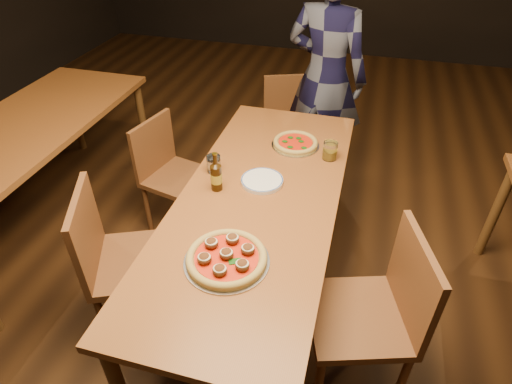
% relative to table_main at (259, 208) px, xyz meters
% --- Properties ---
extents(ground, '(9.00, 9.00, 0.00)m').
position_rel_table_main_xyz_m(ground, '(0.00, 0.00, -0.68)').
color(ground, black).
extents(table_main, '(0.80, 2.00, 0.75)m').
position_rel_table_main_xyz_m(table_main, '(0.00, 0.00, 0.00)').
color(table_main, brown).
rests_on(table_main, ground).
extents(table_left, '(0.80, 2.00, 0.75)m').
position_rel_table_main_xyz_m(table_left, '(-1.70, 0.30, 0.00)').
color(table_left, brown).
rests_on(table_left, ground).
extents(chair_main_nw, '(0.58, 0.58, 0.95)m').
position_rel_table_main_xyz_m(chair_main_nw, '(-0.56, -0.34, -0.21)').
color(chair_main_nw, brown).
rests_on(chair_main_nw, ground).
extents(chair_main_sw, '(0.47, 0.47, 0.84)m').
position_rel_table_main_xyz_m(chair_main_sw, '(-0.69, 0.48, -0.26)').
color(chair_main_sw, brown).
rests_on(chair_main_sw, ground).
extents(chair_main_e, '(0.56, 0.56, 0.95)m').
position_rel_table_main_xyz_m(chair_main_e, '(0.57, -0.39, -0.20)').
color(chair_main_e, brown).
rests_on(chair_main_e, ground).
extents(chair_end, '(0.53, 0.53, 0.87)m').
position_rel_table_main_xyz_m(chair_end, '(-0.07, 1.26, -0.24)').
color(chair_end, brown).
rests_on(chair_end, ground).
extents(pizza_meatball, '(0.37, 0.37, 0.07)m').
position_rel_table_main_xyz_m(pizza_meatball, '(-0.01, -0.47, 0.10)').
color(pizza_meatball, '#B7B7BF').
rests_on(pizza_meatball, table_main).
extents(pizza_margherita, '(0.29, 0.29, 0.04)m').
position_rel_table_main_xyz_m(pizza_margherita, '(0.08, 0.55, 0.09)').
color(pizza_margherita, '#B7B7BF').
rests_on(pizza_margherita, table_main).
extents(plate_stack, '(0.23, 0.23, 0.02)m').
position_rel_table_main_xyz_m(plate_stack, '(-0.02, 0.13, 0.08)').
color(plate_stack, white).
rests_on(plate_stack, table_main).
extents(beer_bottle, '(0.06, 0.06, 0.21)m').
position_rel_table_main_xyz_m(beer_bottle, '(-0.23, 0.01, 0.15)').
color(beer_bottle, black).
rests_on(beer_bottle, table_main).
extents(water_glass, '(0.08, 0.08, 0.10)m').
position_rel_table_main_xyz_m(water_glass, '(-0.30, 0.16, 0.12)').
color(water_glass, white).
rests_on(water_glass, table_main).
extents(amber_glass, '(0.08, 0.08, 0.10)m').
position_rel_table_main_xyz_m(amber_glass, '(0.30, 0.47, 0.12)').
color(amber_glass, '#9B7311').
rests_on(amber_glass, table_main).
extents(diner, '(0.71, 0.56, 1.72)m').
position_rel_table_main_xyz_m(diner, '(0.14, 1.40, 0.18)').
color(diner, black).
rests_on(diner, ground).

